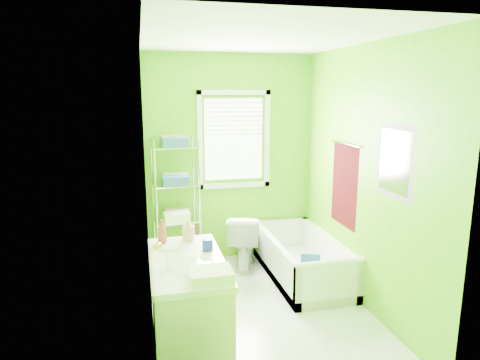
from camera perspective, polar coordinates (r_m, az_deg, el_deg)
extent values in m
plane|color=silver|center=(4.48, 2.68, -16.86)|extent=(2.90, 2.90, 0.00)
cube|color=#51A407|center=(5.41, -1.38, 2.78)|extent=(2.10, 0.04, 2.60)
cube|color=#51A407|center=(2.70, 11.39, -6.71)|extent=(2.10, 0.04, 2.60)
cube|color=#51A407|center=(3.87, -12.27, -1.12)|extent=(0.04, 2.90, 2.60)
cube|color=#51A407|center=(4.42, 16.05, 0.29)|extent=(0.04, 2.90, 2.60)
cube|color=white|center=(3.96, 3.06, 18.35)|extent=(2.10, 2.90, 0.04)
cube|color=white|center=(5.37, -0.84, 5.42)|extent=(0.74, 0.01, 1.01)
cube|color=white|center=(5.45, -0.78, -0.68)|extent=(0.92, 0.05, 0.06)
cube|color=white|center=(5.32, -0.81, 11.61)|extent=(0.92, 0.05, 0.06)
cube|color=white|center=(5.28, -5.38, 5.25)|extent=(0.06, 0.05, 1.22)
cube|color=white|center=(5.46, 3.64, 5.50)|extent=(0.06, 0.05, 1.22)
cube|color=white|center=(5.32, -0.79, 8.49)|extent=(0.72, 0.02, 0.50)
cube|color=white|center=(3.00, -11.39, -10.90)|extent=(0.02, 0.80, 2.00)
sphere|color=gold|center=(3.31, -10.93, -8.69)|extent=(0.07, 0.07, 0.07)
cube|color=#40070A|center=(4.75, 13.76, -0.67)|extent=(0.02, 0.58, 0.90)
cylinder|color=silver|center=(4.67, 13.86, 4.72)|extent=(0.02, 0.62, 0.02)
cube|color=#CC5972|center=(3.91, 20.00, 2.29)|extent=(0.02, 0.54, 0.64)
cube|color=white|center=(3.91, 19.90, 2.29)|extent=(0.01, 0.44, 0.54)
cube|color=white|center=(5.20, 8.14, -12.10)|extent=(0.74, 1.58, 0.11)
cube|color=white|center=(5.02, 4.62, -10.62)|extent=(0.07, 1.58, 0.47)
cube|color=white|center=(5.25, 11.63, -9.81)|extent=(0.07, 1.58, 0.47)
cube|color=white|center=(4.49, 11.77, -13.64)|extent=(0.74, 0.07, 0.47)
cube|color=white|center=(5.78, 5.49, -7.54)|extent=(0.74, 0.07, 0.47)
cylinder|color=white|center=(4.40, 11.90, -10.85)|extent=(0.74, 0.07, 0.07)
cylinder|color=#1347B8|center=(4.94, 9.30, -12.43)|extent=(0.31, 0.31, 0.06)
cylinder|color=yellow|center=(4.92, 9.32, -11.89)|extent=(0.29, 0.29, 0.05)
cube|color=#1347B8|center=(5.01, 9.37, -10.82)|extent=(0.22, 0.12, 0.20)
imported|color=white|center=(5.30, 0.55, -8.04)|extent=(0.57, 0.76, 0.69)
cube|color=silver|center=(3.64, -6.91, -17.02)|extent=(0.55, 1.10, 0.80)
cube|color=white|center=(3.46, -7.09, -10.86)|extent=(0.58, 1.13, 0.05)
ellipsoid|color=white|center=(3.32, -6.45, -11.89)|extent=(0.38, 0.49, 0.13)
cylinder|color=silver|center=(3.27, -9.66, -10.48)|extent=(0.03, 0.03, 0.16)
cylinder|color=silver|center=(3.24, -9.71, -9.34)|extent=(0.12, 0.02, 0.02)
imported|color=#C63A43|center=(3.80, -10.35, -6.75)|extent=(0.11, 0.11, 0.21)
imported|color=pink|center=(3.83, -6.90, -6.55)|extent=(0.11, 0.12, 0.20)
cylinder|color=#17219A|center=(3.60, -4.35, -8.59)|extent=(0.09, 0.09, 0.10)
cube|color=white|center=(3.07, -3.92, -12.52)|extent=(0.30, 0.24, 0.08)
cylinder|color=silver|center=(5.05, -11.03, -3.89)|extent=(0.02, 0.02, 1.60)
cylinder|color=silver|center=(5.34, -11.49, -3.03)|extent=(0.02, 0.02, 1.60)
cylinder|color=silver|center=(5.14, -5.37, -3.45)|extent=(0.02, 0.02, 1.60)
cylinder|color=silver|center=(5.43, -6.14, -2.63)|extent=(0.02, 0.02, 1.60)
cube|color=silver|center=(5.44, -8.28, -9.88)|extent=(0.56, 0.38, 0.02)
cube|color=silver|center=(5.29, -8.43, -5.34)|extent=(0.56, 0.38, 0.02)
cube|color=silver|center=(5.17, -8.58, -0.56)|extent=(0.56, 0.38, 0.02)
cube|color=silver|center=(5.10, -8.73, 4.40)|extent=(0.56, 0.38, 0.02)
cube|color=#2A5398|center=(4.99, -8.71, 4.98)|extent=(0.32, 0.23, 0.11)
cube|color=pink|center=(5.21, -8.86, 5.26)|extent=(0.32, 0.23, 0.11)
cube|color=#2A5398|center=(5.06, -8.64, -0.10)|extent=(0.32, 0.23, 0.11)
cube|color=beige|center=(5.28, -8.67, 0.40)|extent=(0.32, 0.23, 0.11)
cube|color=white|center=(5.19, -8.47, -4.92)|extent=(0.32, 0.23, 0.11)
cube|color=pink|center=(5.40, -8.50, -4.28)|extent=(0.32, 0.23, 0.11)
cube|color=pink|center=(5.42, -5.56, -7.73)|extent=(0.05, 0.28, 0.50)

